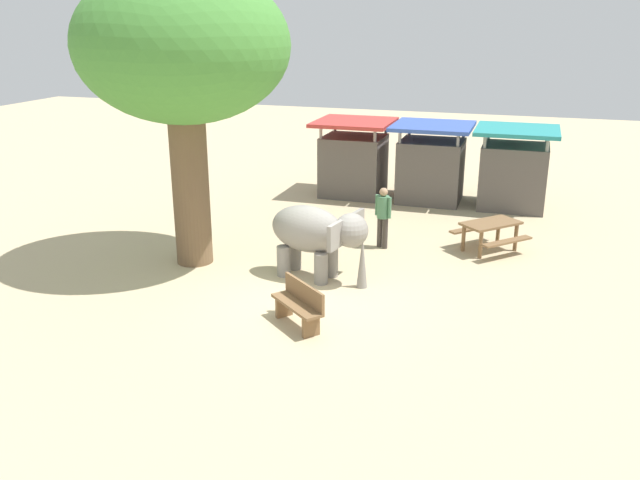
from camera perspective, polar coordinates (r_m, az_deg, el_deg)
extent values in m
plane|color=tan|center=(14.42, -1.27, -5.11)|extent=(60.00, 60.00, 0.00)
cylinder|color=gray|center=(15.55, 0.98, -1.86)|extent=(0.32, 0.32, 0.73)
cylinder|color=gray|center=(15.13, 0.08, -2.45)|extent=(0.32, 0.32, 0.73)
cylinder|color=gray|center=(16.01, -2.17, -1.25)|extent=(0.32, 0.32, 0.73)
cylinder|color=gray|center=(15.61, -3.13, -1.80)|extent=(0.32, 0.32, 0.73)
ellipsoid|color=gray|center=(15.30, -1.10, 0.97)|extent=(1.96, 1.26, 1.09)
sphere|color=gray|center=(14.76, 2.67, 0.83)|extent=(0.78, 0.78, 0.78)
cone|color=gray|center=(14.86, 3.64, -1.86)|extent=(0.24, 0.24, 1.22)
cube|color=gray|center=(15.25, 3.14, 1.42)|extent=(0.22, 0.64, 0.58)
cube|color=gray|center=(14.37, 1.35, 0.35)|extent=(0.22, 0.64, 0.58)
cylinder|color=#3F3833|center=(17.47, 5.59, 0.57)|extent=(0.14, 0.14, 0.82)
cylinder|color=#3F3833|center=(17.58, 5.13, 0.69)|extent=(0.14, 0.14, 0.82)
cylinder|color=#4C7F59|center=(17.32, 5.43, 2.83)|extent=(0.32, 0.32, 0.58)
sphere|color=tan|center=(17.22, 5.47, 4.11)|extent=(0.22, 0.22, 0.22)
cylinder|color=#4C7F59|center=(17.19, 5.98, 2.75)|extent=(0.09, 0.09, 0.55)
cylinder|color=#4C7F59|center=(17.44, 4.89, 3.01)|extent=(0.09, 0.09, 0.55)
cylinder|color=brown|center=(16.32, -11.01, 4.51)|extent=(0.88, 0.88, 3.84)
ellipsoid|color=#478C38|center=(15.85, -11.76, 16.02)|extent=(4.97, 4.55, 3.52)
cube|color=brown|center=(13.07, -1.99, -5.59)|extent=(1.33, 1.21, 0.06)
cube|color=brown|center=(13.06, -1.36, -4.50)|extent=(1.11, 0.95, 0.40)
cube|color=brown|center=(12.76, -0.79, -7.39)|extent=(0.29, 0.33, 0.42)
cube|color=brown|center=(13.59, -3.10, -5.73)|extent=(0.29, 0.33, 0.42)
cube|color=brown|center=(17.65, 14.42, 1.40)|extent=(1.61, 1.64, 0.06)
cylinder|color=brown|center=(18.38, 15.00, 0.76)|extent=(0.10, 0.10, 0.72)
cylinder|color=brown|center=(17.96, 16.41, 0.21)|extent=(0.10, 0.10, 0.72)
cylinder|color=brown|center=(17.59, 12.18, 0.18)|extent=(0.10, 0.10, 0.72)
cylinder|color=brown|center=(17.15, 13.58, -0.41)|extent=(0.10, 0.10, 0.72)
cube|color=brown|center=(18.17, 13.01, 0.98)|extent=(1.20, 1.26, 0.05)
cube|color=brown|center=(17.32, 15.73, -0.12)|extent=(1.20, 1.26, 0.05)
cube|color=#59514C|center=(22.61, 2.89, 6.37)|extent=(2.00, 1.80, 2.00)
cube|color=#C63833|center=(22.34, 2.95, 10.03)|extent=(2.50, 2.50, 0.12)
cylinder|color=gray|center=(23.13, 5.59, 7.09)|extent=(0.10, 0.10, 2.40)
cylinder|color=gray|center=(21.58, 4.66, 6.28)|extent=(0.10, 0.10, 2.40)
cylinder|color=gray|center=(23.57, 1.28, 7.39)|extent=(0.10, 0.10, 2.40)
cylinder|color=gray|center=(22.05, 0.07, 6.61)|extent=(0.10, 0.10, 2.40)
cube|color=#59514C|center=(22.10, 9.45, 5.85)|extent=(2.00, 1.80, 2.00)
cube|color=#3856B2|center=(21.83, 9.65, 9.59)|extent=(2.50, 2.50, 0.12)
cylinder|color=gray|center=(22.74, 12.04, 6.57)|extent=(0.10, 0.10, 2.40)
cylinder|color=gray|center=(21.16, 11.55, 5.71)|extent=(0.10, 0.10, 2.40)
cylinder|color=gray|center=(22.98, 7.55, 6.94)|extent=(0.10, 0.10, 2.40)
cylinder|color=gray|center=(21.42, 6.75, 6.12)|extent=(0.10, 0.10, 2.40)
cube|color=#59514C|center=(21.89, 16.20, 5.24)|extent=(2.00, 1.80, 2.00)
cube|color=teal|center=(21.62, 16.55, 9.00)|extent=(2.50, 2.50, 0.12)
cylinder|color=gray|center=(22.64, 18.61, 5.95)|extent=(0.10, 0.10, 2.40)
cylinder|color=gray|center=(21.06, 18.61, 5.04)|extent=(0.10, 0.10, 2.40)
cylinder|color=gray|center=(22.68, 14.06, 6.39)|extent=(0.10, 0.10, 2.40)
cylinder|color=gray|center=(21.10, 13.72, 5.52)|extent=(0.10, 0.10, 2.40)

